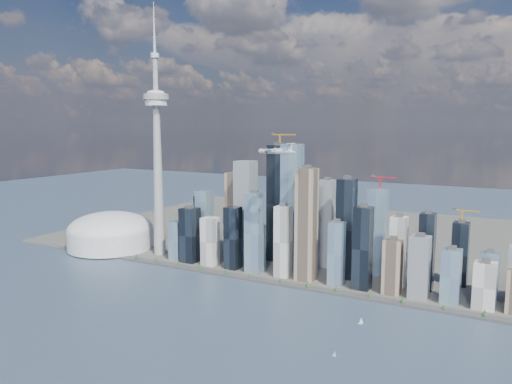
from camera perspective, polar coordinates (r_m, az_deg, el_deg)
The scene contains 10 objects.
ground at distance 757.08m, azimuth -8.05°, elevation -15.24°, with size 4000.00×4000.00×0.00m, color #324158.
seawall at distance 955.92m, azimuth 1.01°, elevation -10.11°, with size 1100.00×22.00×4.00m, color #383838.
land at distance 1358.05m, azimuth 9.82°, elevation -4.89°, with size 1400.00×900.00×3.00m, color #4C4C47.
shoreline_trees at distance 953.88m, azimuth 1.02°, elevation -9.72°, with size 960.53×7.20×8.80m.
skyscraper_cluster at distance 986.72m, azimuth 6.44°, elevation -4.57°, with size 736.00×142.00×274.83m.
needle_tower at distance 1128.61m, azimuth -11.21°, elevation 4.57°, with size 56.00×56.00×550.50m.
dome_stadium at distance 1240.34m, azimuth -16.28°, elevation -4.49°, with size 200.00×200.00×86.00m.
airplane at distance 854.57m, azimuth 2.30°, elevation 4.71°, with size 77.50×68.67×18.88m.
sailboat_west at distance 678.33m, azimuth 8.94°, elevation -17.85°, with size 5.85×2.55×8.09m.
sailboat_east at distance 782.41m, azimuth 11.89°, elevation -14.30°, with size 7.27×4.30×10.33m.
Camera 1 is at (418.33, -558.59, 293.50)m, focal length 35.00 mm.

